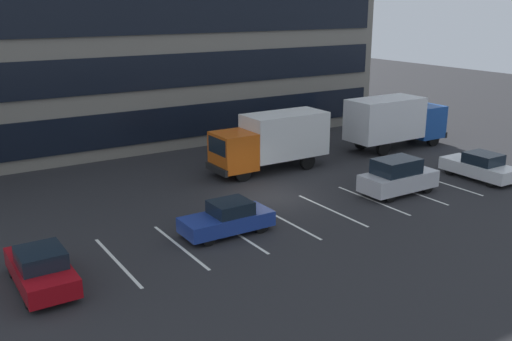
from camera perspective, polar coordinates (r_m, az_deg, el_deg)
name	(u,v)px	position (r m, az deg, el deg)	size (l,w,h in m)	color
ground_plane	(271,197)	(31.23, 1.53, -2.62)	(120.00, 120.00, 0.00)	#262628
lot_markings	(309,215)	(28.70, 5.27, -4.43)	(19.74, 5.40, 0.01)	silver
box_truck_blue	(395,120)	(42.30, 13.54, 4.88)	(7.92, 2.62, 3.67)	#194799
box_truck_orange	(272,139)	(35.67, 1.57, 3.10)	(7.57, 2.51, 3.51)	#D85914
sedan_white	(480,167)	(36.67, 21.18, 0.37)	(1.86, 4.44, 1.59)	white
sedan_maroon	(41,269)	(22.90, -20.41, -9.04)	(1.81, 4.32, 1.55)	maroon
suv_silver	(398,177)	(32.41, 13.79, -0.60)	(4.42, 1.87, 2.00)	silver
sedan_navy	(228,219)	(26.25, -2.82, -4.75)	(4.19, 1.76, 1.50)	navy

